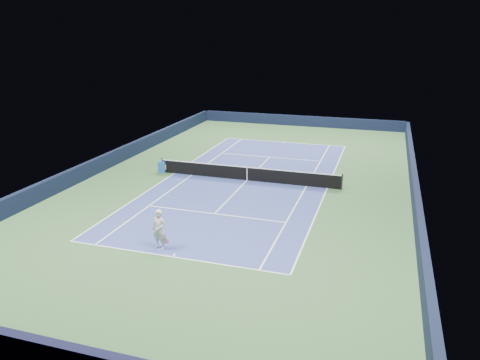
% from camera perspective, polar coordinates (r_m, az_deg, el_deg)
% --- Properties ---
extents(ground, '(40.00, 40.00, 0.00)m').
position_cam_1_polar(ground, '(32.15, 0.86, -0.05)').
color(ground, '#2F542D').
rests_on(ground, ground).
extents(wall_far, '(22.00, 0.35, 1.10)m').
position_cam_1_polar(wall_far, '(50.77, 7.36, 7.17)').
color(wall_far, black).
rests_on(wall_far, ground).
extents(wall_near, '(22.00, 0.35, 1.10)m').
position_cam_1_polar(wall_near, '(15.96, -21.40, -19.56)').
color(wall_near, black).
rests_on(wall_near, ground).
extents(wall_right, '(0.35, 40.00, 1.10)m').
position_cam_1_polar(wall_right, '(30.84, 20.52, -0.95)').
color(wall_right, black).
rests_on(wall_right, ground).
extents(wall_left, '(0.35, 40.00, 1.10)m').
position_cam_1_polar(wall_left, '(36.46, -15.66, 2.36)').
color(wall_left, black).
rests_on(wall_left, ground).
extents(court_surface, '(10.97, 23.77, 0.01)m').
position_cam_1_polar(court_surface, '(32.15, 0.86, -0.04)').
color(court_surface, navy).
rests_on(court_surface, ground).
extents(baseline_far, '(10.97, 0.08, 0.00)m').
position_cam_1_polar(baseline_far, '(43.26, 5.41, 4.62)').
color(baseline_far, white).
rests_on(baseline_far, ground).
extents(baseline_near, '(10.97, 0.08, 0.00)m').
position_cam_1_polar(baseline_near, '(21.88, -8.24, -9.26)').
color(baseline_near, white).
rests_on(baseline_near, ground).
extents(sideline_doubles_right, '(0.08, 23.77, 0.00)m').
position_cam_1_polar(sideline_doubles_right, '(31.11, 10.59, -0.97)').
color(sideline_doubles_right, white).
rests_on(sideline_doubles_right, ground).
extents(sideline_doubles_left, '(0.08, 23.77, 0.00)m').
position_cam_1_polar(sideline_doubles_left, '(34.05, -8.01, 0.83)').
color(sideline_doubles_left, white).
rests_on(sideline_doubles_left, ground).
extents(sideline_singles_right, '(0.08, 23.77, 0.00)m').
position_cam_1_polar(sideline_singles_right, '(31.28, 8.10, -0.73)').
color(sideline_singles_right, white).
rests_on(sideline_singles_right, ground).
extents(sideline_singles_left, '(0.08, 23.77, 0.00)m').
position_cam_1_polar(sideline_singles_left, '(33.50, -5.89, 0.62)').
color(sideline_singles_left, white).
rests_on(sideline_singles_left, ground).
extents(service_line_far, '(8.23, 0.08, 0.00)m').
position_cam_1_polar(service_line_far, '(38.07, 3.64, 2.81)').
color(service_line_far, white).
rests_on(service_line_far, ground).
extents(service_line_near, '(8.23, 0.08, 0.00)m').
position_cam_1_polar(service_line_near, '(26.45, -3.13, -4.13)').
color(service_line_near, white).
rests_on(service_line_near, ground).
extents(center_service_line, '(0.08, 12.80, 0.00)m').
position_cam_1_polar(center_service_line, '(32.15, 0.86, -0.03)').
color(center_service_line, white).
rests_on(center_service_line, ground).
extents(center_mark_far, '(0.08, 0.30, 0.00)m').
position_cam_1_polar(center_mark_far, '(43.11, 5.37, 4.57)').
color(center_mark_far, white).
rests_on(center_mark_far, ground).
extents(center_mark_near, '(0.08, 0.30, 0.00)m').
position_cam_1_polar(center_mark_near, '(22.00, -8.07, -9.09)').
color(center_mark_near, white).
rests_on(center_mark_near, ground).
extents(tennis_net, '(12.90, 0.10, 1.07)m').
position_cam_1_polar(tennis_net, '(32.00, 0.87, 0.81)').
color(tennis_net, black).
rests_on(tennis_net, ground).
extents(sponsor_cube, '(0.60, 0.51, 0.82)m').
position_cam_1_polar(sponsor_cube, '(34.29, -9.45, 1.58)').
color(sponsor_cube, '#1D58B2').
rests_on(sponsor_cube, ground).
extents(tennis_player, '(0.88, 1.32, 2.29)m').
position_cam_1_polar(tennis_player, '(22.36, -9.82, -5.99)').
color(tennis_player, silver).
rests_on(tennis_player, ground).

